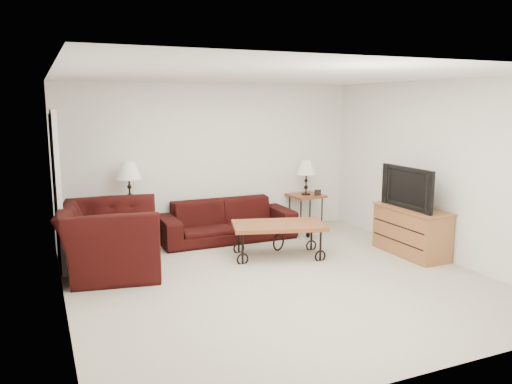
# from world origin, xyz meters

# --- Properties ---
(ground) EXTENTS (5.00, 5.00, 0.00)m
(ground) POSITION_xyz_m (0.00, 0.00, 0.00)
(ground) COLOR beige
(ground) RESTS_ON ground
(wall_back) EXTENTS (5.00, 0.02, 2.50)m
(wall_back) POSITION_xyz_m (0.00, 2.50, 1.25)
(wall_back) COLOR white
(wall_back) RESTS_ON ground
(wall_front) EXTENTS (5.00, 0.02, 2.50)m
(wall_front) POSITION_xyz_m (0.00, -2.50, 1.25)
(wall_front) COLOR white
(wall_front) RESTS_ON ground
(wall_left) EXTENTS (0.02, 5.00, 2.50)m
(wall_left) POSITION_xyz_m (-2.50, 0.00, 1.25)
(wall_left) COLOR white
(wall_left) RESTS_ON ground
(wall_right) EXTENTS (0.02, 5.00, 2.50)m
(wall_right) POSITION_xyz_m (2.50, 0.00, 1.25)
(wall_right) COLOR white
(wall_right) RESTS_ON ground
(ceiling) EXTENTS (5.00, 5.00, 0.00)m
(ceiling) POSITION_xyz_m (0.00, 0.00, 2.50)
(ceiling) COLOR white
(ceiling) RESTS_ON wall_back
(doorway) EXTENTS (0.08, 0.94, 2.04)m
(doorway) POSITION_xyz_m (-2.47, 1.65, 1.02)
(doorway) COLOR black
(doorway) RESTS_ON ground
(sofa) EXTENTS (2.17, 0.85, 0.63)m
(sofa) POSITION_xyz_m (0.07, 2.02, 0.32)
(sofa) COLOR black
(sofa) RESTS_ON ground
(side_table_left) EXTENTS (0.64, 0.64, 0.66)m
(side_table_left) POSITION_xyz_m (-1.42, 2.20, 0.33)
(side_table_left) COLOR brown
(side_table_left) RESTS_ON ground
(side_table_right) EXTENTS (0.58, 0.58, 0.60)m
(side_table_right) POSITION_xyz_m (1.61, 2.20, 0.30)
(side_table_right) COLOR brown
(side_table_right) RESTS_ON ground
(lamp_left) EXTENTS (0.39, 0.39, 0.66)m
(lamp_left) POSITION_xyz_m (-1.42, 2.20, 0.99)
(lamp_left) COLOR black
(lamp_left) RESTS_ON side_table_left
(lamp_right) EXTENTS (0.36, 0.36, 0.60)m
(lamp_right) POSITION_xyz_m (1.61, 2.20, 0.90)
(lamp_right) COLOR black
(lamp_right) RESTS_ON side_table_right
(photo_frame_left) EXTENTS (0.13, 0.03, 0.11)m
(photo_frame_left) POSITION_xyz_m (-1.57, 2.05, 0.72)
(photo_frame_left) COLOR black
(photo_frame_left) RESTS_ON side_table_left
(photo_frame_right) EXTENTS (0.12, 0.03, 0.10)m
(photo_frame_right) POSITION_xyz_m (1.76, 2.05, 0.65)
(photo_frame_right) COLOR black
(photo_frame_right) RESTS_ON side_table_right
(coffee_table) EXTENTS (1.45, 1.04, 0.49)m
(coffee_table) POSITION_xyz_m (0.42, 0.86, 0.24)
(coffee_table) COLOR brown
(coffee_table) RESTS_ON ground
(armchair) EXTENTS (1.43, 1.57, 0.90)m
(armchair) POSITION_xyz_m (-1.88, 1.12, 0.45)
(armchair) COLOR black
(armchair) RESTS_ON ground
(throw_pillow) EXTENTS (0.17, 0.42, 0.41)m
(throw_pillow) POSITION_xyz_m (-1.73, 1.07, 0.52)
(throw_pillow) COLOR orange
(throw_pillow) RESTS_ON armchair
(tv_stand) EXTENTS (0.48, 1.16, 0.69)m
(tv_stand) POSITION_xyz_m (2.23, 0.18, 0.35)
(tv_stand) COLOR #A16D3B
(tv_stand) RESTS_ON ground
(television) EXTENTS (0.14, 1.04, 0.60)m
(television) POSITION_xyz_m (2.21, 0.18, 0.99)
(television) COLOR black
(television) RESTS_ON tv_stand
(backpack) EXTENTS (0.39, 0.31, 0.46)m
(backpack) POSITION_xyz_m (1.33, 1.61, 0.23)
(backpack) COLOR black
(backpack) RESTS_ON ground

